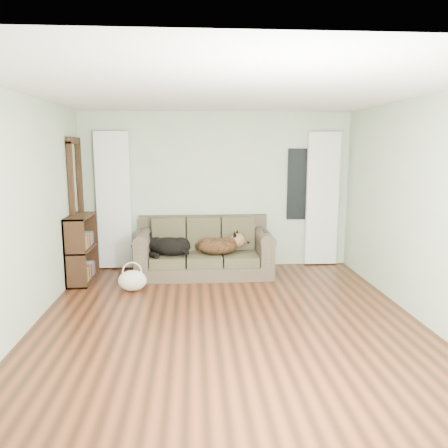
{
  "coord_description": "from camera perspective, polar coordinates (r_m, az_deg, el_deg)",
  "views": [
    {
      "loc": [
        -0.39,
        -4.82,
        2.01
      ],
      "look_at": [
        0.06,
        1.6,
        0.88
      ],
      "focal_mm": 35.0,
      "sensor_mm": 36.0,
      "label": 1
    }
  ],
  "objects": [
    {
      "name": "wall_left",
      "position": [
        5.22,
        -24.87,
        1.18
      ],
      "size": [
        0.04,
        5.0,
        2.6
      ],
      "primitive_type": "cube",
      "color": "beige",
      "rests_on": "ground"
    },
    {
      "name": "window_pane",
      "position": [
        7.55,
        10.13,
        5.13
      ],
      "size": [
        0.5,
        0.03,
        1.2
      ],
      "primitive_type": "cube",
      "color": "black",
      "rests_on": "wall_back"
    },
    {
      "name": "dog_shepherd",
      "position": [
        6.93,
        -0.57,
        -2.75
      ],
      "size": [
        0.68,
        0.51,
        0.29
      ],
      "primitive_type": "ellipsoid",
      "rotation": [
        0.0,
        0.0,
        3.06
      ],
      "color": "black",
      "rests_on": "sofa"
    },
    {
      "name": "wall_back",
      "position": [
        7.37,
        -0.99,
        4.39
      ],
      "size": [
        4.5,
        0.04,
        2.6
      ],
      "primitive_type": "cube",
      "color": "beige",
      "rests_on": "ground"
    },
    {
      "name": "curtain_right",
      "position": [
        7.62,
        12.72,
        3.19
      ],
      "size": [
        0.55,
        0.08,
        2.25
      ],
      "primitive_type": "cube",
      "color": "white",
      "rests_on": "ground"
    },
    {
      "name": "bookshelf",
      "position": [
        6.95,
        -18.11,
        -3.13
      ],
      "size": [
        0.31,
        0.81,
        1.02
      ],
      "primitive_type": "cube",
      "rotation": [
        0.0,
        0.0,
        -0.01
      ],
      "color": "black",
      "rests_on": "floor"
    },
    {
      "name": "sofa",
      "position": [
        6.98,
        -2.61,
        -3.01
      ],
      "size": [
        2.13,
        0.92,
        0.87
      ],
      "primitive_type": "cube",
      "color": "#3F362B",
      "rests_on": "floor"
    },
    {
      "name": "dog_black_lab",
      "position": [
        6.92,
        -7.42,
        -2.94
      ],
      "size": [
        0.8,
        0.69,
        0.29
      ],
      "primitive_type": "ellipsoid",
      "rotation": [
        0.0,
        0.0,
        -0.38
      ],
      "color": "black",
      "rests_on": "sofa"
    },
    {
      "name": "tote_bag",
      "position": [
        6.38,
        -11.88,
        -7.15
      ],
      "size": [
        0.49,
        0.44,
        0.3
      ],
      "primitive_type": "ellipsoid",
      "rotation": [
        0.0,
        0.0,
        -0.35
      ],
      "color": "beige",
      "rests_on": "floor"
    },
    {
      "name": "curtain_left",
      "position": [
        7.41,
        -14.21,
        2.95
      ],
      "size": [
        0.55,
        0.08,
        2.25
      ],
      "primitive_type": "cube",
      "color": "white",
      "rests_on": "ground"
    },
    {
      "name": "floor",
      "position": [
        5.24,
        0.57,
        -12.63
      ],
      "size": [
        5.0,
        5.0,
        0.0
      ],
      "primitive_type": "plane",
      "color": "#321B0F",
      "rests_on": "ground"
    },
    {
      "name": "tv_remote",
      "position": [
        6.83,
        5.41,
        -0.93
      ],
      "size": [
        0.06,
        0.19,
        0.02
      ],
      "primitive_type": "cube",
      "rotation": [
        0.0,
        0.0,
        -0.02
      ],
      "color": "black",
      "rests_on": "sofa"
    },
    {
      "name": "ceiling",
      "position": [
        4.88,
        0.63,
        16.87
      ],
      "size": [
        5.0,
        5.0,
        0.0
      ],
      "primitive_type": "plane",
      "color": "white",
      "rests_on": "ground"
    },
    {
      "name": "door_casing",
      "position": [
        7.17,
        -18.62,
        1.7
      ],
      "size": [
        0.07,
        0.6,
        2.1
      ],
      "primitive_type": "cube",
      "color": "black",
      "rests_on": "ground"
    },
    {
      "name": "wall_right",
      "position": [
        5.55,
        24.46,
        1.68
      ],
      "size": [
        0.04,
        5.0,
        2.6
      ],
      "primitive_type": "cube",
      "color": "beige",
      "rests_on": "ground"
    }
  ]
}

